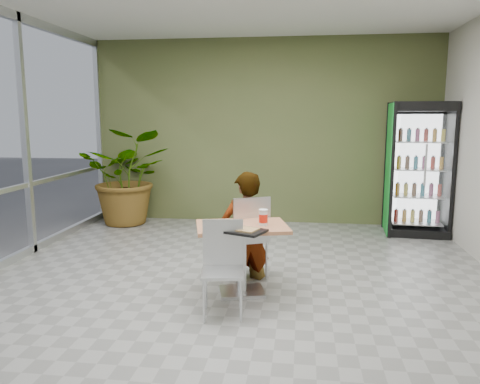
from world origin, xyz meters
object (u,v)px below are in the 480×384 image
chair_near (223,259)px  potted_plant (128,177)px  soda_cup (263,218)px  beverage_fridge (419,169)px  dining_table (242,245)px  chair_far (249,231)px  seated_woman (246,238)px  cafeteria_tray (243,231)px

chair_near → potted_plant: bearing=114.5°
soda_cup → beverage_fridge: beverage_fridge is taller
potted_plant → chair_near: bearing=-57.1°
dining_table → beverage_fridge: (2.44, 2.93, 0.51)m
chair_near → potted_plant: (-2.26, 3.49, 0.31)m
chair_far → seated_woman: size_ratio=0.63×
chair_near → soda_cup: soda_cup is taller
chair_far → chair_near: bearing=56.7°
potted_plant → beverage_fridge: bearing=-1.0°
cafeteria_tray → beverage_fridge: size_ratio=0.20×
chair_near → beverage_fridge: size_ratio=0.43×
chair_far → beverage_fridge: 3.49m
dining_table → beverage_fridge: bearing=50.2°
dining_table → seated_woman: bearing=92.1°
cafeteria_tray → seated_woman: bearing=94.6°
dining_table → soda_cup: size_ratio=6.39×
soda_cup → chair_near: bearing=-124.8°
dining_table → beverage_fridge: 3.85m
seated_woman → beverage_fridge: size_ratio=0.74×
cafeteria_tray → dining_table: bearing=98.8°
cafeteria_tray → beverage_fridge: 4.03m
chair_far → cafeteria_tray: 0.78m
dining_table → beverage_fridge: size_ratio=0.51×
chair_near → cafeteria_tray: 0.34m
dining_table → potted_plant: 3.85m
dining_table → soda_cup: (0.22, 0.02, 0.30)m
seated_woman → cafeteria_tray: size_ratio=3.68×
chair_far → chair_near: 0.94m
chair_far → potted_plant: 3.52m
chair_far → cafeteria_tray: size_ratio=2.32×
chair_near → soda_cup: 0.68m
dining_table → chair_near: 0.49m
potted_plant → cafeteria_tray: bearing=-53.8°
beverage_fridge → chair_near: bearing=-122.7°
seated_woman → beverage_fridge: beverage_fridge is taller
dining_table → soda_cup: soda_cup is taller
dining_table → cafeteria_tray: bearing=-81.2°
chair_near → seated_woman: bearing=75.4°
chair_far → chair_near: (-0.15, -0.93, -0.05)m
seated_woman → potted_plant: potted_plant is taller
seated_woman → potted_plant: bearing=-71.2°
cafeteria_tray → soda_cup: bearing=61.4°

